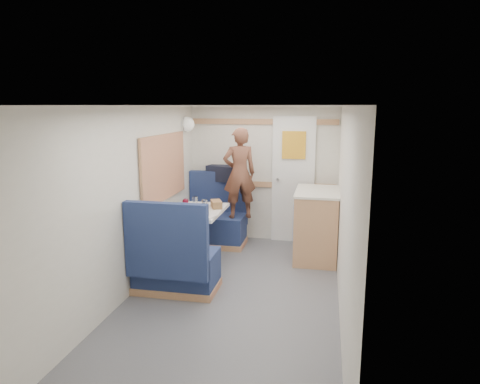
% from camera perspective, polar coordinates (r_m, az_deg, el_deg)
% --- Properties ---
extents(floor, '(4.50, 4.50, 0.00)m').
position_cam_1_polar(floor, '(4.58, -1.28, -14.52)').
color(floor, '#515156').
rests_on(floor, ground).
extents(ceiling, '(4.50, 4.50, 0.00)m').
position_cam_1_polar(ceiling, '(4.12, -1.40, 11.39)').
color(ceiling, silver).
rests_on(ceiling, wall_back).
extents(wall_back, '(2.20, 0.02, 2.00)m').
position_cam_1_polar(wall_back, '(6.41, 3.13, 2.37)').
color(wall_back, silver).
rests_on(wall_back, floor).
extents(wall_left, '(0.02, 4.50, 2.00)m').
position_cam_1_polar(wall_left, '(4.60, -14.82, -1.55)').
color(wall_left, silver).
rests_on(wall_left, floor).
extents(wall_right, '(0.02, 4.50, 2.00)m').
position_cam_1_polar(wall_right, '(4.14, 13.69, -2.91)').
color(wall_right, silver).
rests_on(wall_right, floor).
extents(oak_trim_low, '(2.15, 0.02, 0.08)m').
position_cam_1_polar(oak_trim_low, '(6.42, 3.08, 1.02)').
color(oak_trim_low, '#A86A4B').
rests_on(oak_trim_low, wall_back).
extents(oak_trim_high, '(2.15, 0.02, 0.08)m').
position_cam_1_polar(oak_trim_high, '(6.32, 3.17, 9.35)').
color(oak_trim_high, '#A86A4B').
rests_on(oak_trim_high, wall_back).
extents(side_window, '(0.04, 1.30, 0.72)m').
position_cam_1_polar(side_window, '(5.45, -10.14, 3.28)').
color(side_window, '#9FA48B').
rests_on(side_window, wall_left).
extents(rear_door, '(0.62, 0.12, 1.86)m').
position_cam_1_polar(rear_door, '(6.33, 7.11, 1.94)').
color(rear_door, white).
rests_on(rear_door, wall_back).
extents(dinette_table, '(0.62, 0.92, 0.72)m').
position_cam_1_polar(dinette_table, '(5.45, -5.67, -3.95)').
color(dinette_table, white).
rests_on(dinette_table, floor).
extents(bench_far, '(0.90, 0.59, 1.05)m').
position_cam_1_polar(bench_far, '(6.32, -3.32, -4.27)').
color(bench_far, '#161C48').
rests_on(bench_far, floor).
extents(bench_near, '(0.90, 0.59, 1.05)m').
position_cam_1_polar(bench_near, '(4.75, -8.71, -9.72)').
color(bench_near, '#161C48').
rests_on(bench_near, floor).
extents(ledge, '(0.90, 0.14, 0.04)m').
position_cam_1_polar(ledge, '(6.43, -2.80, 1.32)').
color(ledge, '#A86A4B').
rests_on(ledge, bench_far).
extents(dome_light, '(0.20, 0.20, 0.20)m').
position_cam_1_polar(dome_light, '(6.19, -7.04, 8.96)').
color(dome_light, white).
rests_on(dome_light, wall_left).
extents(galley_counter, '(0.57, 0.92, 0.92)m').
position_cam_1_polar(galley_counter, '(5.77, 10.11, -4.22)').
color(galley_counter, '#A86A4B').
rests_on(galley_counter, floor).
extents(person, '(0.54, 0.46, 1.27)m').
position_cam_1_polar(person, '(5.95, -0.07, 2.51)').
color(person, brown).
rests_on(person, bench_far).
extents(duffel_bag, '(0.53, 0.36, 0.23)m').
position_cam_1_polar(duffel_bag, '(6.39, -2.22, 2.50)').
color(duffel_bag, black).
rests_on(duffel_bag, ledge).
extents(tray, '(0.35, 0.42, 0.02)m').
position_cam_1_polar(tray, '(5.03, -5.07, -3.30)').
color(tray, silver).
rests_on(tray, dinette_table).
extents(orange_fruit, '(0.07, 0.07, 0.07)m').
position_cam_1_polar(orange_fruit, '(5.32, -4.82, -2.02)').
color(orange_fruit, orange).
rests_on(orange_fruit, tray).
extents(cheese_block, '(0.11, 0.08, 0.03)m').
position_cam_1_polar(cheese_block, '(5.12, -5.35, -2.75)').
color(cheese_block, '#D4C37A').
rests_on(cheese_block, tray).
extents(wine_glass, '(0.08, 0.08, 0.17)m').
position_cam_1_polar(wine_glass, '(5.29, -7.28, -1.34)').
color(wine_glass, white).
rests_on(wine_glass, dinette_table).
extents(tumbler_left, '(0.07, 0.07, 0.12)m').
position_cam_1_polar(tumbler_left, '(5.10, -8.83, -2.59)').
color(tumbler_left, white).
rests_on(tumbler_left, dinette_table).
extents(tumbler_mid, '(0.07, 0.07, 0.11)m').
position_cam_1_polar(tumbler_mid, '(5.66, -6.02, -1.18)').
color(tumbler_mid, white).
rests_on(tumbler_mid, dinette_table).
extents(tumbler_right, '(0.07, 0.07, 0.12)m').
position_cam_1_polar(tumbler_right, '(5.45, -4.75, -1.63)').
color(tumbler_right, silver).
rests_on(tumbler_right, dinette_table).
extents(beer_glass, '(0.06, 0.06, 0.09)m').
position_cam_1_polar(beer_glass, '(5.49, -2.97, -1.64)').
color(beer_glass, '#885413').
rests_on(beer_glass, dinette_table).
extents(pepper_grinder, '(0.04, 0.04, 0.09)m').
position_cam_1_polar(pepper_grinder, '(5.36, -4.87, -1.97)').
color(pepper_grinder, black).
rests_on(pepper_grinder, dinette_table).
extents(bread_loaf, '(0.20, 0.25, 0.09)m').
position_cam_1_polar(bread_loaf, '(5.49, -3.17, -1.63)').
color(bread_loaf, olive).
rests_on(bread_loaf, dinette_table).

